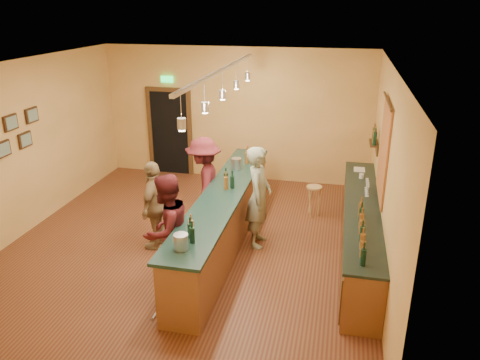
% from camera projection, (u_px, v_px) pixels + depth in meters
% --- Properties ---
extents(floor, '(7.00, 7.00, 0.00)m').
position_uv_depth(floor, '(194.00, 241.00, 8.66)').
color(floor, '#552518').
rests_on(floor, ground).
extents(ceiling, '(6.50, 7.00, 0.02)m').
position_uv_depth(ceiling, '(187.00, 65.00, 7.52)').
color(ceiling, silver).
rests_on(ceiling, wall_back).
extents(wall_back, '(6.50, 0.02, 3.20)m').
position_uv_depth(wall_back, '(236.00, 115.00, 11.28)').
color(wall_back, tan).
rests_on(wall_back, floor).
extents(wall_front, '(6.50, 0.02, 3.20)m').
position_uv_depth(wall_front, '(86.00, 262.00, 4.90)').
color(wall_front, tan).
rests_on(wall_front, floor).
extents(wall_left, '(0.02, 7.00, 3.20)m').
position_uv_depth(wall_left, '(25.00, 147.00, 8.75)').
color(wall_left, tan).
rests_on(wall_left, floor).
extents(wall_right, '(0.02, 7.00, 3.20)m').
position_uv_depth(wall_right, '(385.00, 173.00, 7.43)').
color(wall_right, tan).
rests_on(wall_right, floor).
extents(doorway, '(1.15, 0.09, 2.48)m').
position_uv_depth(doorway, '(170.00, 130.00, 11.78)').
color(doorway, black).
rests_on(doorway, wall_back).
extents(tapestry, '(0.03, 1.40, 1.60)m').
position_uv_depth(tapestry, '(384.00, 151.00, 7.71)').
color(tapestry, '#AA2223').
rests_on(tapestry, wall_right).
extents(bottle_shelf, '(0.17, 0.55, 0.54)m').
position_uv_depth(bottle_shelf, '(375.00, 137.00, 9.16)').
color(bottle_shelf, '#462815').
rests_on(bottle_shelf, wall_right).
extents(back_counter, '(0.60, 4.55, 1.27)m').
position_uv_depth(back_counter, '(360.00, 229.00, 8.05)').
color(back_counter, brown).
rests_on(back_counter, floor).
extents(tasting_bar, '(0.73, 5.10, 1.38)m').
position_uv_depth(tasting_bar, '(224.00, 215.00, 8.32)').
color(tasting_bar, brown).
rests_on(tasting_bar, floor).
extents(pendant_track, '(0.11, 4.60, 0.50)m').
position_uv_depth(pendant_track, '(222.00, 80.00, 7.48)').
color(pendant_track, silver).
rests_on(pendant_track, ceiling).
extents(bartender, '(0.46, 0.68, 1.85)m').
position_uv_depth(bartender, '(259.00, 197.00, 8.27)').
color(bartender, gray).
rests_on(bartender, floor).
extents(customer_a, '(0.96, 1.07, 1.80)m').
position_uv_depth(customer_a, '(167.00, 231.00, 7.10)').
color(customer_a, '#59191E').
rests_on(customer_a, floor).
extents(customer_b, '(0.41, 0.95, 1.62)m').
position_uv_depth(customer_b, '(155.00, 205.00, 8.22)').
color(customer_b, '#997A51').
rests_on(customer_b, floor).
extents(customer_c, '(0.84, 1.26, 1.82)m').
position_uv_depth(customer_c, '(204.00, 184.00, 8.90)').
color(customer_c, '#59191E').
rests_on(customer_c, floor).
extents(bar_stool, '(0.32, 0.32, 0.65)m').
position_uv_depth(bar_stool, '(314.00, 193.00, 9.53)').
color(bar_stool, '#AD7C4E').
rests_on(bar_stool, floor).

